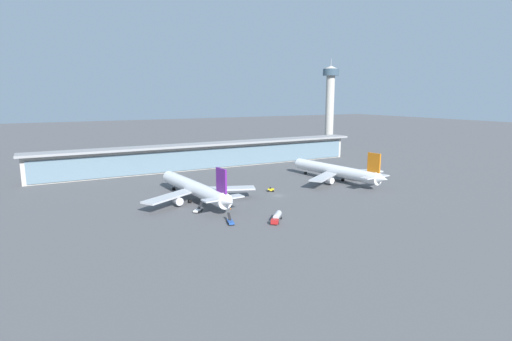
{
  "coord_description": "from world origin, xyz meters",
  "views": [
    {
      "loc": [
        -89.3,
        -142.74,
        42.28
      ],
      "look_at": [
        0.0,
        19.94,
        7.83
      ],
      "focal_mm": 28.12,
      "sensor_mm": 36.0,
      "label": 1
    }
  ],
  "objects_px": {
    "service_truck_by_tail_white": "(198,210)",
    "safety_cone_alpha": "(231,208)",
    "airliner_left_stand": "(195,188)",
    "control_tower": "(330,102)",
    "service_truck_near_nose_yellow": "(271,190)",
    "service_truck_under_wing_blue": "(230,221)",
    "service_truck_mid_apron_red": "(277,217)",
    "airliner_centre_stand": "(336,171)"
  },
  "relations": [
    {
      "from": "service_truck_by_tail_white",
      "to": "safety_cone_alpha",
      "type": "bearing_deg",
      "value": -13.09
    },
    {
      "from": "airliner_left_stand",
      "to": "control_tower",
      "type": "relative_size",
      "value": 0.91
    },
    {
      "from": "service_truck_near_nose_yellow",
      "to": "control_tower",
      "type": "bearing_deg",
      "value": 40.92
    },
    {
      "from": "service_truck_near_nose_yellow",
      "to": "airliner_left_stand",
      "type": "bearing_deg",
      "value": 178.87
    },
    {
      "from": "service_truck_under_wing_blue",
      "to": "service_truck_mid_apron_red",
      "type": "distance_m",
      "value": 15.94
    },
    {
      "from": "service_truck_under_wing_blue",
      "to": "service_truck_mid_apron_red",
      "type": "height_order",
      "value": "service_truck_mid_apron_red"
    },
    {
      "from": "airliner_centre_stand",
      "to": "service_truck_under_wing_blue",
      "type": "distance_m",
      "value": 84.39
    },
    {
      "from": "safety_cone_alpha",
      "to": "service_truck_by_tail_white",
      "type": "bearing_deg",
      "value": 166.91
    },
    {
      "from": "safety_cone_alpha",
      "to": "control_tower",
      "type": "bearing_deg",
      "value": 39.16
    },
    {
      "from": "airliner_centre_stand",
      "to": "safety_cone_alpha",
      "type": "distance_m",
      "value": 71.64
    },
    {
      "from": "service_truck_mid_apron_red",
      "to": "service_truck_near_nose_yellow",
      "type": "bearing_deg",
      "value": 61.73
    },
    {
      "from": "service_truck_by_tail_white",
      "to": "control_tower",
      "type": "distance_m",
      "value": 187.51
    },
    {
      "from": "service_truck_by_tail_white",
      "to": "safety_cone_alpha",
      "type": "relative_size",
      "value": 8.44
    },
    {
      "from": "service_truck_near_nose_yellow",
      "to": "service_truck_under_wing_blue",
      "type": "distance_m",
      "value": 48.83
    },
    {
      "from": "airliner_left_stand",
      "to": "control_tower",
      "type": "bearing_deg",
      "value": 32.88
    },
    {
      "from": "airliner_centre_stand",
      "to": "service_truck_mid_apron_red",
      "type": "xyz_separation_m",
      "value": [
        -61.06,
        -41.93,
        -3.66
      ]
    },
    {
      "from": "control_tower",
      "to": "service_truck_near_nose_yellow",
      "type": "bearing_deg",
      "value": -139.08
    },
    {
      "from": "service_truck_mid_apron_red",
      "to": "control_tower",
      "type": "bearing_deg",
      "value": 45.76
    },
    {
      "from": "control_tower",
      "to": "service_truck_mid_apron_red",
      "type": "bearing_deg",
      "value": -134.24
    },
    {
      "from": "airliner_centre_stand",
      "to": "airliner_left_stand",
      "type": "bearing_deg",
      "value": -178.13
    },
    {
      "from": "service_truck_under_wing_blue",
      "to": "service_truck_by_tail_white",
      "type": "relative_size",
      "value": 1.17
    },
    {
      "from": "airliner_left_stand",
      "to": "airliner_centre_stand",
      "type": "bearing_deg",
      "value": 1.87
    },
    {
      "from": "airliner_left_stand",
      "to": "service_truck_by_tail_white",
      "type": "height_order",
      "value": "airliner_left_stand"
    },
    {
      "from": "service_truck_under_wing_blue",
      "to": "control_tower",
      "type": "distance_m",
      "value": 195.55
    },
    {
      "from": "service_truck_near_nose_yellow",
      "to": "service_truck_by_tail_white",
      "type": "distance_m",
      "value": 42.81
    },
    {
      "from": "airliner_left_stand",
      "to": "control_tower",
      "type": "distance_m",
      "value": 174.51
    },
    {
      "from": "service_truck_under_wing_blue",
      "to": "safety_cone_alpha",
      "type": "distance_m",
      "value": 17.59
    },
    {
      "from": "control_tower",
      "to": "safety_cone_alpha",
      "type": "height_order",
      "value": "control_tower"
    },
    {
      "from": "service_truck_near_nose_yellow",
      "to": "service_truck_by_tail_white",
      "type": "xyz_separation_m",
      "value": [
        -40.27,
        -14.55,
        -0.07
      ]
    },
    {
      "from": "service_truck_mid_apron_red",
      "to": "control_tower",
      "type": "height_order",
      "value": "control_tower"
    },
    {
      "from": "control_tower",
      "to": "safety_cone_alpha",
      "type": "relative_size",
      "value": 99.91
    },
    {
      "from": "service_truck_by_tail_white",
      "to": "service_truck_near_nose_yellow",
      "type": "bearing_deg",
      "value": 19.87
    },
    {
      "from": "airliner_centre_stand",
      "to": "service_truck_near_nose_yellow",
      "type": "relative_size",
      "value": 19.21
    },
    {
      "from": "airliner_left_stand",
      "to": "service_truck_by_tail_white",
      "type": "relative_size",
      "value": 10.83
    },
    {
      "from": "service_truck_by_tail_white",
      "to": "safety_cone_alpha",
      "type": "distance_m",
      "value": 12.36
    },
    {
      "from": "airliner_left_stand",
      "to": "service_truck_mid_apron_red",
      "type": "bearing_deg",
      "value": -69.26
    },
    {
      "from": "airliner_left_stand",
      "to": "service_truck_near_nose_yellow",
      "type": "distance_m",
      "value": 36.07
    },
    {
      "from": "airliner_centre_stand",
      "to": "service_truck_under_wing_blue",
      "type": "height_order",
      "value": "airliner_centre_stand"
    },
    {
      "from": "airliner_centre_stand",
      "to": "service_truck_under_wing_blue",
      "type": "relative_size",
      "value": 9.24
    },
    {
      "from": "service_truck_mid_apron_red",
      "to": "service_truck_by_tail_white",
      "type": "distance_m",
      "value": 31.04
    },
    {
      "from": "airliner_left_stand",
      "to": "safety_cone_alpha",
      "type": "bearing_deg",
      "value": -67.32
    },
    {
      "from": "airliner_centre_stand",
      "to": "control_tower",
      "type": "xyz_separation_m",
      "value": [
        67.95,
        90.57,
        32.8
      ]
    }
  ]
}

